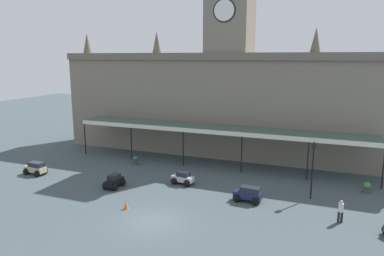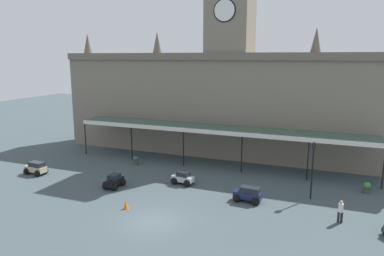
% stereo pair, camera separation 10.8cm
% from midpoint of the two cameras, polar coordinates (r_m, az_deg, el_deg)
% --- Properties ---
extents(ground_plane, '(140.00, 140.00, 0.00)m').
position_cam_midpoint_polar(ground_plane, '(26.76, -6.33, -14.45)').
color(ground_plane, '#404D51').
extents(station_building, '(41.21, 5.64, 20.02)m').
position_cam_midpoint_polar(station_building, '(42.57, 5.74, 4.68)').
color(station_building, slate).
rests_on(station_building, ground).
extents(entrance_canopy, '(32.01, 3.26, 4.24)m').
position_cam_midpoint_polar(entrance_canopy, '(38.27, 3.64, -0.06)').
color(entrance_canopy, '#38564C').
rests_on(entrance_canopy, ground).
extents(car_black_sedan, '(1.52, 2.05, 1.19)m').
position_cam_midpoint_polar(car_black_sedan, '(33.49, -12.28, -8.32)').
color(car_black_sedan, black).
rests_on(car_black_sedan, ground).
extents(car_beige_estate, '(2.31, 1.66, 1.27)m').
position_cam_midpoint_polar(car_beige_estate, '(39.41, -23.53, -5.94)').
color(car_beige_estate, tan).
rests_on(car_beige_estate, ground).
extents(car_navy_estate, '(2.31, 1.65, 1.27)m').
position_cam_midpoint_polar(car_navy_estate, '(30.03, 8.77, -10.40)').
color(car_navy_estate, '#19214C').
rests_on(car_navy_estate, ground).
extents(car_silver_sedan, '(2.14, 1.67, 1.19)m').
position_cam_midpoint_polar(car_silver_sedan, '(33.56, -1.53, -8.01)').
color(car_silver_sedan, '#B2B5BA').
rests_on(car_silver_sedan, ground).
extents(pedestrian_crossing_forecourt, '(0.38, 0.34, 1.67)m').
position_cam_midpoint_polar(pedestrian_crossing_forecourt, '(28.08, 22.32, -11.95)').
color(pedestrian_crossing_forecourt, black).
rests_on(pedestrian_crossing_forecourt, ground).
extents(victorian_lamppost, '(0.30, 0.30, 4.87)m').
position_cam_midpoint_polar(victorian_lamppost, '(30.98, 18.43, -5.35)').
color(victorian_lamppost, black).
rests_on(victorian_lamppost, ground).
extents(traffic_cone, '(0.40, 0.40, 0.69)m').
position_cam_midpoint_polar(traffic_cone, '(28.87, -10.48, -11.83)').
color(traffic_cone, orange).
rests_on(traffic_cone, ground).
extents(planter_forecourt_centre, '(0.60, 0.60, 0.96)m').
position_cam_midpoint_polar(planter_forecourt_centre, '(34.90, 25.79, -8.43)').
color(planter_forecourt_centre, '#47423D').
rests_on(planter_forecourt_centre, ground).
extents(planter_by_canopy, '(0.60, 0.60, 0.96)m').
position_cam_midpoint_polar(planter_by_canopy, '(39.77, -9.00, -5.08)').
color(planter_by_canopy, '#47423D').
rests_on(planter_by_canopy, ground).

